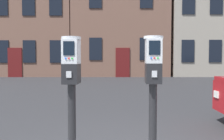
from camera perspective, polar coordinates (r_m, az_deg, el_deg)
parking_meter_near_kerb at (r=2.74m, az=-9.60°, el=-1.85°), size 0.23×0.26×1.47m
parking_meter_twin_adjacent at (r=2.74m, az=9.60°, el=-1.76°), size 0.23×0.26×1.48m
townhouse_green_painted at (r=20.64m, az=1.72°, el=14.43°), size 7.19×5.97×11.02m
townhouse_grey_stucco at (r=22.59m, az=22.18°, el=12.14°), size 7.85×6.86×10.19m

